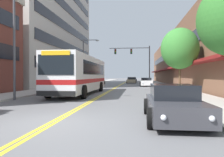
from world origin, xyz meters
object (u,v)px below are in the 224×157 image
object	(u,v)px
car_white_parked_right_mid	(146,82)
street_lamp_left_near	(20,35)
city_bus	(81,74)
car_dark_grey_parked_right_foreground	(173,104)
street_tree_right_mid	(180,49)
fire_hydrant	(184,93)
car_silver_parked_left_near	(98,82)
car_charcoal_moving_second	(131,80)
car_slate_blue_parked_left_far	(86,83)
traffic_signal_mast	(136,57)
car_beige_moving_lead	(131,80)
car_navy_moving_third	(133,79)
street_lamp_left_far	(86,58)

from	to	relation	value
car_white_parked_right_mid	street_lamp_left_near	xyz separation A→B (m)	(-9.36, -20.93, 3.73)
car_white_parked_right_mid	street_lamp_left_near	world-z (taller)	street_lamp_left_near
city_bus	car_dark_grey_parked_right_foreground	distance (m)	12.94
street_tree_right_mid	fire_hydrant	distance (m)	7.83
car_silver_parked_left_near	car_charcoal_moving_second	size ratio (longest dim) A/B	1.16
car_slate_blue_parked_left_far	car_charcoal_moving_second	world-z (taller)	car_charcoal_moving_second
fire_hydrant	street_tree_right_mid	bearing A→B (deg)	81.58
car_silver_parked_left_near	traffic_signal_mast	size ratio (longest dim) A/B	0.66
car_charcoal_moving_second	traffic_signal_mast	world-z (taller)	traffic_signal_mast
car_slate_blue_parked_left_far	car_beige_moving_lead	world-z (taller)	car_beige_moving_lead
car_navy_moving_third	street_lamp_left_far	size ratio (longest dim) A/B	0.64
car_dark_grey_parked_right_foreground	car_beige_moving_lead	world-z (taller)	car_beige_moving_lead
car_slate_blue_parked_left_far	fire_hydrant	world-z (taller)	car_slate_blue_parked_left_far
car_charcoal_moving_second	street_lamp_left_far	world-z (taller)	street_lamp_left_far
car_beige_moving_lead	city_bus	bearing A→B (deg)	-97.33
street_lamp_left_far	fire_hydrant	distance (m)	22.02
traffic_signal_mast	street_lamp_left_near	xyz separation A→B (m)	(-7.69, -25.53, -0.65)
car_white_parked_right_mid	street_tree_right_mid	distance (m)	14.34
car_dark_grey_parked_right_foreground	car_charcoal_moving_second	size ratio (longest dim) A/B	1.07
car_slate_blue_parked_left_far	car_beige_moving_lead	bearing A→B (deg)	71.74
car_dark_grey_parked_right_foreground	car_beige_moving_lead	bearing A→B (deg)	93.47
fire_hydrant	traffic_signal_mast	bearing A→B (deg)	97.20
car_white_parked_right_mid	fire_hydrant	distance (m)	20.56
traffic_signal_mast	street_lamp_left_near	bearing A→B (deg)	-106.77
car_white_parked_right_mid	car_beige_moving_lead	xyz separation A→B (m)	(-2.69, 14.67, -0.01)
city_bus	car_beige_moving_lead	xyz separation A→B (m)	(3.88, 30.15, -1.22)
city_bus	street_tree_right_mid	xyz separation A→B (m)	(9.09, 1.83, 2.36)
car_navy_moving_third	street_lamp_left_far	bearing A→B (deg)	-101.38
city_bus	car_dark_grey_parked_right_foreground	bearing A→B (deg)	-60.27
car_white_parked_right_mid	street_lamp_left_far	distance (m)	10.23
car_white_parked_right_mid	car_navy_moving_third	world-z (taller)	car_white_parked_right_mid
car_white_parked_right_mid	traffic_signal_mast	size ratio (longest dim) A/B	0.57
city_bus	car_silver_parked_left_near	xyz separation A→B (m)	(-2.19, 21.55, -1.29)
street_lamp_left_far	street_tree_right_mid	distance (m)	16.82
car_charcoal_moving_second	street_tree_right_mid	bearing A→B (deg)	-81.72
street_lamp_left_far	street_tree_right_mid	xyz separation A→B (m)	(11.87, -11.92, -0.22)
car_slate_blue_parked_left_far	car_dark_grey_parked_right_foreground	bearing A→B (deg)	-69.39
car_slate_blue_parked_left_far	car_charcoal_moving_second	distance (m)	29.61
city_bus	car_beige_moving_lead	size ratio (longest dim) A/B	2.50
car_white_parked_right_mid	car_beige_moving_lead	size ratio (longest dim) A/B	0.86
car_slate_blue_parked_left_far	car_white_parked_right_mid	size ratio (longest dim) A/B	1.07
car_dark_grey_parked_right_foreground	street_tree_right_mid	xyz separation A→B (m)	(2.70, 13.02, 3.60)
car_slate_blue_parked_left_far	car_beige_moving_lead	xyz separation A→B (m)	(6.09, 18.47, 0.05)
street_lamp_left_far	city_bus	bearing A→B (deg)	-78.57
city_bus	car_navy_moving_third	world-z (taller)	city_bus
car_beige_moving_lead	car_charcoal_moving_second	size ratio (longest dim) A/B	1.17
car_slate_blue_parked_left_far	car_navy_moving_third	distance (m)	36.73
car_slate_blue_parked_left_far	street_lamp_left_far	world-z (taller)	street_lamp_left_far
car_white_parked_right_mid	car_charcoal_moving_second	bearing A→B (deg)	97.09
car_white_parked_right_mid	traffic_signal_mast	distance (m)	6.57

